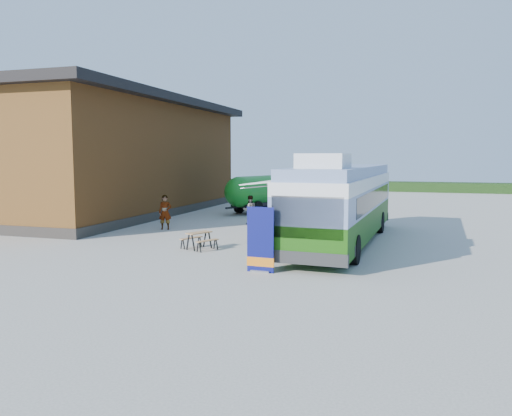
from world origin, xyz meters
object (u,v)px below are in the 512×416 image
(bus, at_px, (343,201))
(picnic_table, at_px, (199,236))
(slurry_tanker, at_px, (261,191))
(person_a, at_px, (165,212))
(person_b, at_px, (250,210))
(banner, at_px, (260,246))

(bus, xyz_separation_m, picnic_table, (-5.33, -3.10, -1.31))
(slurry_tanker, bearing_deg, person_a, -83.26)
(bus, bearing_deg, person_b, 143.85)
(banner, bearing_deg, person_a, 136.97)
(person_b, bearing_deg, picnic_table, 57.38)
(banner, distance_m, person_a, 10.70)
(bus, distance_m, picnic_table, 6.30)
(person_a, height_order, slurry_tanker, slurry_tanker)
(bus, xyz_separation_m, person_b, (-5.73, 4.63, -1.03))
(banner, distance_m, slurry_tanker, 17.66)
(picnic_table, relative_size, person_a, 0.87)
(slurry_tanker, bearing_deg, picnic_table, -62.58)
(person_a, relative_size, person_b, 1.11)
(picnic_table, bearing_deg, bus, 54.91)
(picnic_table, bearing_deg, person_a, 155.46)
(bus, height_order, person_b, bus)
(person_a, distance_m, slurry_tanker, 9.50)
(bus, bearing_deg, person_a, 174.04)
(picnic_table, xyz_separation_m, person_a, (-3.90, 4.53, 0.37))
(bus, xyz_separation_m, person_a, (-9.23, 1.42, -0.94))
(person_a, bearing_deg, slurry_tanker, 57.44)
(banner, height_order, person_a, banner)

